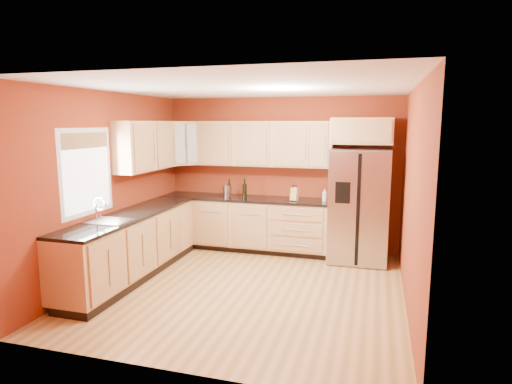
# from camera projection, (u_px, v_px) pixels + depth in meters

# --- Properties ---
(floor) EXTENTS (4.00, 4.00, 0.00)m
(floor) POSITION_uv_depth(u_px,v_px,m) (246.00, 289.00, 5.66)
(floor) COLOR olive
(floor) RESTS_ON ground
(ceiling) EXTENTS (4.00, 4.00, 0.00)m
(ceiling) POSITION_uv_depth(u_px,v_px,m) (246.00, 88.00, 5.25)
(ceiling) COLOR white
(ceiling) RESTS_ON wall_back
(wall_back) EXTENTS (4.00, 0.04, 2.60)m
(wall_back) POSITION_uv_depth(u_px,v_px,m) (280.00, 174.00, 7.35)
(wall_back) COLOR maroon
(wall_back) RESTS_ON floor
(wall_front) EXTENTS (4.00, 0.04, 2.60)m
(wall_front) POSITION_uv_depth(u_px,v_px,m) (175.00, 229.00, 3.56)
(wall_front) COLOR maroon
(wall_front) RESTS_ON floor
(wall_left) EXTENTS (0.04, 4.00, 2.60)m
(wall_left) POSITION_uv_depth(u_px,v_px,m) (110.00, 186.00, 6.00)
(wall_left) COLOR maroon
(wall_left) RESTS_ON floor
(wall_right) EXTENTS (0.04, 4.00, 2.60)m
(wall_right) POSITION_uv_depth(u_px,v_px,m) (412.00, 200.00, 4.91)
(wall_right) COLOR maroon
(wall_right) RESTS_ON floor
(base_cabinets_back) EXTENTS (2.90, 0.60, 0.88)m
(base_cabinets_back) POSITION_uv_depth(u_px,v_px,m) (245.00, 225.00, 7.35)
(base_cabinets_back) COLOR tan
(base_cabinets_back) RESTS_ON floor
(base_cabinets_left) EXTENTS (0.60, 2.80, 0.88)m
(base_cabinets_left) POSITION_uv_depth(u_px,v_px,m) (132.00, 247.00, 6.05)
(base_cabinets_left) COLOR tan
(base_cabinets_left) RESTS_ON floor
(countertop_back) EXTENTS (2.90, 0.62, 0.04)m
(countertop_back) POSITION_uv_depth(u_px,v_px,m) (245.00, 198.00, 7.27)
(countertop_back) COLOR black
(countertop_back) RESTS_ON base_cabinets_back
(countertop_left) EXTENTS (0.62, 2.80, 0.04)m
(countertop_left) POSITION_uv_depth(u_px,v_px,m) (131.00, 215.00, 5.98)
(countertop_left) COLOR black
(countertop_left) RESTS_ON base_cabinets_left
(upper_cabinets_back) EXTENTS (2.30, 0.33, 0.75)m
(upper_cabinets_back) POSITION_uv_depth(u_px,v_px,m) (264.00, 144.00, 7.18)
(upper_cabinets_back) COLOR tan
(upper_cabinets_back) RESTS_ON wall_back
(upper_cabinets_left) EXTENTS (0.33, 1.35, 0.75)m
(upper_cabinets_left) POSITION_uv_depth(u_px,v_px,m) (146.00, 146.00, 6.55)
(upper_cabinets_left) COLOR tan
(upper_cabinets_left) RESTS_ON wall_left
(corner_upper_cabinet) EXTENTS (0.67, 0.67, 0.75)m
(corner_upper_cabinet) POSITION_uv_depth(u_px,v_px,m) (182.00, 143.00, 7.41)
(corner_upper_cabinet) COLOR tan
(corner_upper_cabinet) RESTS_ON wall_back
(over_fridge_cabinet) EXTENTS (0.92, 0.60, 0.40)m
(over_fridge_cabinet) POSITION_uv_depth(u_px,v_px,m) (362.00, 131.00, 6.58)
(over_fridge_cabinet) COLOR tan
(over_fridge_cabinet) RESTS_ON wall_back
(refrigerator) EXTENTS (0.90, 0.75, 1.78)m
(refrigerator) POSITION_uv_depth(u_px,v_px,m) (359.00, 206.00, 6.70)
(refrigerator) COLOR #A7A7AC
(refrigerator) RESTS_ON floor
(window) EXTENTS (0.03, 0.90, 1.00)m
(window) POSITION_uv_depth(u_px,v_px,m) (87.00, 172.00, 5.48)
(window) COLOR white
(window) RESTS_ON wall_left
(sink_faucet) EXTENTS (0.50, 0.42, 0.30)m
(sink_faucet) POSITION_uv_depth(u_px,v_px,m) (109.00, 210.00, 5.47)
(sink_faucet) COLOR silver
(sink_faucet) RESTS_ON countertop_left
(canister_left) EXTENTS (0.15, 0.15, 0.20)m
(canister_left) POSITION_uv_depth(u_px,v_px,m) (227.00, 191.00, 7.28)
(canister_left) COLOR #A7A7AC
(canister_left) RESTS_ON countertop_back
(canister_right) EXTENTS (0.13, 0.13, 0.17)m
(canister_right) POSITION_uv_depth(u_px,v_px,m) (226.00, 192.00, 7.33)
(canister_right) COLOR #A7A7AC
(canister_right) RESTS_ON countertop_back
(wine_bottle_a) EXTENTS (0.09, 0.09, 0.32)m
(wine_bottle_a) POSITION_uv_depth(u_px,v_px,m) (245.00, 188.00, 7.20)
(wine_bottle_a) COLOR black
(wine_bottle_a) RESTS_ON countertop_back
(wine_bottle_b) EXTENTS (0.09, 0.09, 0.31)m
(wine_bottle_b) POSITION_uv_depth(u_px,v_px,m) (229.00, 188.00, 7.31)
(wine_bottle_b) COLOR black
(wine_bottle_b) RESTS_ON countertop_back
(knife_block) EXTENTS (0.13, 0.12, 0.22)m
(knife_block) POSITION_uv_depth(u_px,v_px,m) (295.00, 194.00, 6.94)
(knife_block) COLOR tan
(knife_block) RESTS_ON countertop_back
(soap_dispenser) EXTENTS (0.09, 0.09, 0.19)m
(soap_dispenser) POSITION_uv_depth(u_px,v_px,m) (324.00, 195.00, 6.89)
(soap_dispenser) COLOR white
(soap_dispenser) RESTS_ON countertop_back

